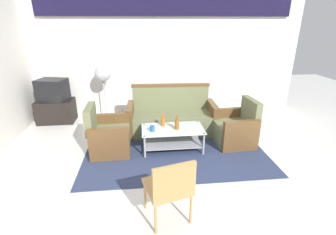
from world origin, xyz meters
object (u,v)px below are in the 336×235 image
couch (172,118)px  television (53,90)px  armchair_right (235,129)px  bottle_orange (163,121)px  armchair_left (109,136)px  pedestal_fan (103,77)px  bottle_brown (177,124)px  coffee_table (173,135)px  tv_stand (56,111)px  wicker_chair (170,186)px  cup (152,128)px

couch → television: television is taller
armchair_right → bottle_orange: 1.39m
television → armchair_left: bearing=146.1°
armchair_left → pedestal_fan: size_ratio=0.67×
armchair_right → bottle_brown: bearing=94.6°
armchair_right → coffee_table: armchair_right is taller
bottle_orange → tv_stand: size_ratio=0.29×
couch → armchair_left: couch is taller
coffee_table → television: (-2.51, 1.60, 0.49)m
armchair_right → pedestal_fan: size_ratio=0.67×
bottle_orange → tv_stand: 2.77m
armchair_left → wicker_chair: (0.89, -1.78, 0.21)m
bottle_orange → tv_stand: (-2.35, 1.45, -0.24)m
coffee_table → cup: cup is taller
coffee_table → bottle_orange: size_ratio=4.76×
armchair_left → wicker_chair: bearing=24.9°
armchair_left → bottle_brown: 1.23m
couch → bottle_brown: bearing=92.1°
bottle_brown → television: bearing=147.6°
couch → armchair_left: 1.40m
armchair_right → tv_stand: 4.00m
tv_stand → television: size_ratio=1.16×
armchair_left → armchair_right: same height
armchair_right → pedestal_fan: 3.10m
tv_stand → television: (0.00, 0.00, 0.50)m
armchair_right → bottle_orange: armchair_right is taller
bottle_orange → television: bearing=148.2°
tv_stand → pedestal_fan: size_ratio=0.63×
pedestal_fan → bottle_orange: bearing=-50.8°
coffee_table → tv_stand: size_ratio=1.38×
coffee_table → armchair_right: bearing=5.7°
bottle_brown → tv_stand: size_ratio=0.32×
coffee_table → cup: bearing=-168.7°
armchair_left → cup: (0.77, -0.12, 0.17)m
armchair_right → bottle_brown: size_ratio=3.31×
tv_stand → television: 0.50m
couch → cup: 0.95m
bottle_orange → pedestal_fan: (-1.23, 1.50, 0.52)m
armchair_left → cup: bearing=79.4°
coffee_table → bottle_brown: (0.07, -0.04, 0.24)m
bottle_brown → cup: bottle_brown is taller
cup → television: television is taller
wicker_chair → armchair_left: bearing=102.0°
cup → television: 2.73m
tv_stand → wicker_chair: size_ratio=0.95×
bottle_orange → bottle_brown: size_ratio=0.90×
bottle_orange → cup: bearing=-133.4°
bottle_orange → cup: (-0.20, -0.22, -0.04)m
armchair_left → coffee_table: armchair_left is taller
coffee_table → tv_stand: 2.97m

